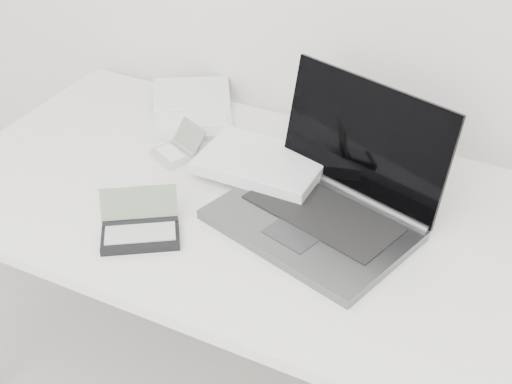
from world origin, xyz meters
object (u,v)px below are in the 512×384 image
at_px(netbook_open_white, 192,115).
at_px(palmtop_charcoal, 140,229).
at_px(laptop_large, 307,188).
at_px(desk, 275,224).

height_order(netbook_open_white, palmtop_charcoal, palmtop_charcoal).
relative_size(laptop_large, palmtop_charcoal, 2.86).
bearing_deg(desk, laptop_large, 36.87).
distance_m(netbook_open_white, palmtop_charcoal, 0.50).
xyz_separation_m(laptop_large, palmtop_charcoal, (-0.27, -0.26, -0.03)).
distance_m(desk, palmtop_charcoal, 0.32).
bearing_deg(palmtop_charcoal, laptop_large, 10.20).
bearing_deg(palmtop_charcoal, desk, 11.77).
bearing_deg(netbook_open_white, desk, -65.99).
xyz_separation_m(desk, palmtop_charcoal, (-0.22, -0.22, 0.06)).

